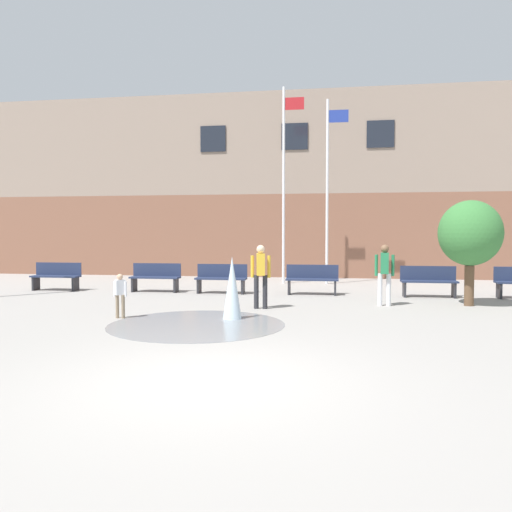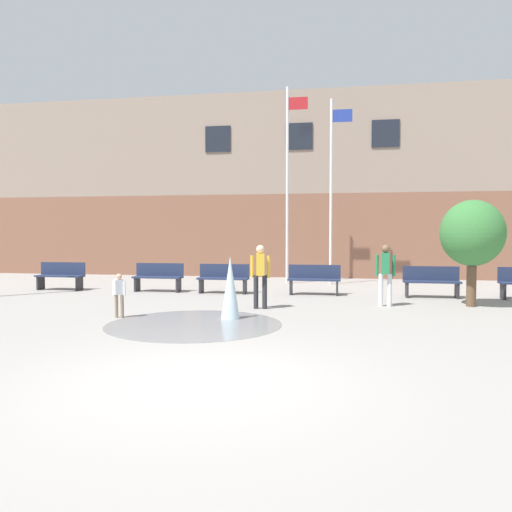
% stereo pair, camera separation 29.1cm
% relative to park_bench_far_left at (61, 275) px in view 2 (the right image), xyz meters
% --- Properties ---
extents(ground_plane, '(100.00, 100.00, 0.00)m').
position_rel_park_bench_far_left_xyz_m(ground_plane, '(7.40, -9.06, -0.48)').
color(ground_plane, gray).
extents(library_building, '(36.00, 6.05, 7.88)m').
position_rel_park_bench_far_left_xyz_m(library_building, '(7.40, 8.89, 3.46)').
color(library_building, brown).
rests_on(library_building, ground).
extents(splash_fountain, '(3.65, 3.65, 1.38)m').
position_rel_park_bench_far_left_xyz_m(splash_fountain, '(6.62, -4.75, 0.00)').
color(splash_fountain, gray).
rests_on(splash_fountain, ground).
extents(park_bench_far_left, '(1.60, 0.44, 0.91)m').
position_rel_park_bench_far_left_xyz_m(park_bench_far_left, '(0.00, 0.00, 0.00)').
color(park_bench_far_left, '#28282D').
rests_on(park_bench_far_left, ground).
extents(park_bench_left_of_flagpoles, '(1.60, 0.44, 0.91)m').
position_rel_park_bench_far_left_xyz_m(park_bench_left_of_flagpoles, '(3.37, 0.10, 0.00)').
color(park_bench_left_of_flagpoles, '#28282D').
rests_on(park_bench_left_of_flagpoles, ground).
extents(park_bench_under_left_flagpole, '(1.60, 0.44, 0.91)m').
position_rel_park_bench_far_left_xyz_m(park_bench_under_left_flagpole, '(5.55, 0.02, 0.00)').
color(park_bench_under_left_flagpole, '#28282D').
rests_on(park_bench_under_left_flagpole, ground).
extents(park_bench_center, '(1.60, 0.44, 0.91)m').
position_rel_park_bench_far_left_xyz_m(park_bench_center, '(8.38, 0.13, 0.00)').
color(park_bench_center, '#28282D').
rests_on(park_bench_center, ground).
extents(park_bench_under_right_flagpole, '(1.60, 0.44, 0.91)m').
position_rel_park_bench_far_left_xyz_m(park_bench_under_right_flagpole, '(11.80, 0.03, 0.00)').
color(park_bench_under_right_flagpole, '#28282D').
rests_on(park_bench_under_right_flagpole, ground).
extents(child_in_fountain, '(0.31, 0.24, 0.99)m').
position_rel_park_bench_far_left_xyz_m(child_in_fountain, '(4.33, -4.80, 0.10)').
color(child_in_fountain, '#89755B').
rests_on(child_in_fountain, ground).
extents(adult_watching, '(0.50, 0.37, 1.59)m').
position_rel_park_bench_far_left_xyz_m(adult_watching, '(7.22, -2.95, 0.45)').
color(adult_watching, '#28282D').
rests_on(adult_watching, ground).
extents(adult_in_red, '(0.50, 0.36, 1.59)m').
position_rel_park_bench_far_left_xyz_m(adult_in_red, '(10.32, -1.99, 0.45)').
color(adult_in_red, silver).
rests_on(adult_in_red, ground).
extents(flagpole_left, '(0.80, 0.10, 7.28)m').
position_rel_park_bench_far_left_xyz_m(flagpole_left, '(7.21, 3.41, 3.40)').
color(flagpole_left, silver).
rests_on(flagpole_left, ground).
extents(flagpole_right, '(0.80, 0.10, 6.77)m').
position_rel_park_bench_far_left_xyz_m(flagpole_right, '(8.82, 3.41, 3.14)').
color(flagpole_right, silver).
rests_on(flagpole_right, ground).
extents(street_tree_near_building, '(1.59, 1.59, 2.73)m').
position_rel_park_bench_far_left_xyz_m(street_tree_near_building, '(12.49, -1.64, 1.39)').
color(street_tree_near_building, brown).
rests_on(street_tree_near_building, ground).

